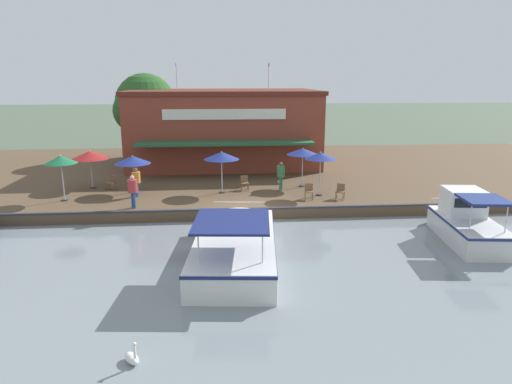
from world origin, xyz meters
TOP-DOWN VIEW (x-y plane):
  - ground_plane at (0.00, 0.00)m, footprint 220.00×220.00m
  - quay_deck at (-11.00, 0.00)m, footprint 22.00×56.00m
  - quay_edge_fender at (-0.10, 0.00)m, footprint 0.20×50.40m
  - waterfront_restaurant at (-13.49, -0.91)m, footprint 10.82×14.14m
  - patio_umbrella_by_entrance at (-4.94, 3.71)m, footprint 1.95×1.95m
  - patio_umbrella_far_corner at (-2.79, -9.82)m, footprint 1.72×1.72m
  - patio_umbrella_back_row at (-4.32, -6.33)m, footprint 2.06×2.06m
  - patio_umbrella_mid_patio_left at (-2.71, 4.30)m, footprint 1.78×1.78m
  - patio_umbrella_near_quay_edge at (-5.71, -9.07)m, footprint 2.24×2.24m
  - patio_umbrella_mid_patio_right at (-3.80, -1.22)m, footprint 2.03×2.03m
  - cafe_chair_far_corner_seat at (-5.23, -7.83)m, footprint 0.57×0.57m
  - cafe_chair_under_first_umbrella at (-4.40, 0.13)m, footprint 0.48×0.48m
  - cafe_chair_beside_entrance at (-1.96, 3.53)m, footprint 0.50×0.50m
  - cafe_chair_back_row_seat at (-1.83, 5.27)m, footprint 0.58×0.58m
  - person_mid_patio at (-4.16, 2.28)m, footprint 0.48×0.48m
  - person_at_quay_edge at (-0.98, -5.81)m, footprint 0.48×0.48m
  - person_near_entrance at (-3.29, -6.02)m, footprint 0.47×0.47m
  - motorboat_distant_upstream at (3.43, 9.50)m, footprint 5.74×2.62m
  - motorboat_far_downstream at (4.53, -0.77)m, footprint 8.86×3.79m
  - swan at (11.69, -3.73)m, footprint 0.62×0.55m
  - tree_downstream_bank at (-16.17, -7.38)m, footprint 5.16×4.91m

SIDE VIEW (x-z plane):
  - ground_plane at x=0.00m, z-range 0.00..0.00m
  - swan at x=11.69m, z-range -0.12..0.57m
  - quay_deck at x=-11.00m, z-range 0.00..0.60m
  - quay_edge_fender at x=-0.10m, z-range 0.60..0.70m
  - motorboat_far_downstream at x=4.53m, z-range -0.46..1.79m
  - motorboat_distant_upstream at x=3.43m, z-range -0.30..1.98m
  - cafe_chair_far_corner_seat at x=-5.23m, z-range 0.65..1.50m
  - cafe_chair_under_first_umbrella at x=-4.40m, z-range 0.65..1.50m
  - cafe_chair_beside_entrance at x=-1.96m, z-range 0.65..1.50m
  - cafe_chair_back_row_seat at x=-1.83m, z-range 0.65..1.50m
  - person_near_entrance at x=-3.29m, z-range 0.81..2.46m
  - person_mid_patio at x=-4.16m, z-range 0.81..2.50m
  - person_at_quay_edge at x=-0.98m, z-range 0.82..2.53m
  - patio_umbrella_back_row at x=-4.32m, z-range 1.43..3.63m
  - patio_umbrella_near_quay_edge at x=-5.71m, z-range 1.47..3.77m
  - patio_umbrella_by_entrance at x=-4.94m, z-range 1.56..3.98m
  - patio_umbrella_mid_patio_right at x=-3.80m, z-range 1.56..4.00m
  - patio_umbrella_far_corner at x=-2.79m, z-range 1.60..4.11m
  - patio_umbrella_mid_patio_left at x=-2.71m, z-range 1.62..4.14m
  - waterfront_restaurant at x=-13.49m, z-range -0.38..7.22m
  - tree_downstream_bank at x=-16.17m, z-range 1.47..8.38m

